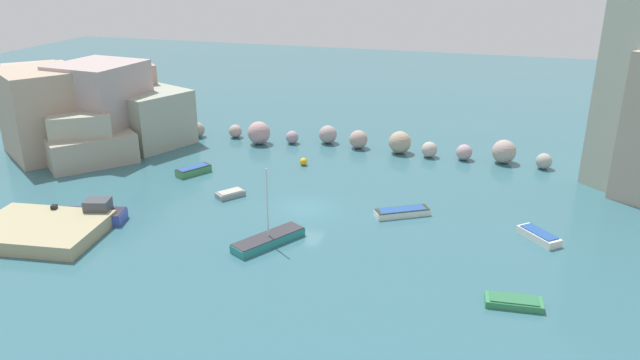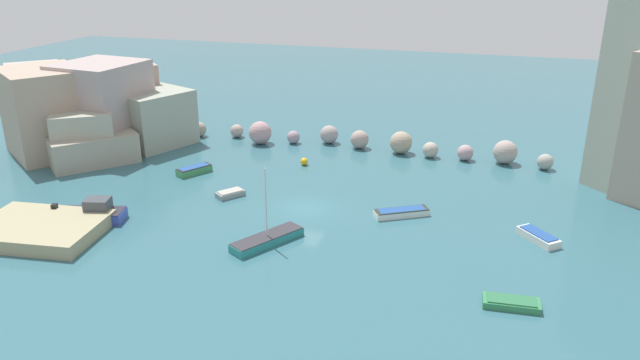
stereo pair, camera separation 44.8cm
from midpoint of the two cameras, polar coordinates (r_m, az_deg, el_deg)
name	(u,v)px [view 2 (the right image)]	position (r m, az deg, el deg)	size (l,w,h in m)	color
cove_water	(305,209)	(47.15, -1.12, -2.71)	(160.00, 160.00, 0.00)	#336470
cliff_headland_left	(94,109)	(66.38, -20.29, 6.30)	(18.39, 20.51, 8.65)	tan
rock_breakwater	(334,138)	(61.35, 1.49, 3.95)	(40.56, 4.40, 2.34)	#A69296
stone_dock	(40,229)	(46.89, -24.60, -4.21)	(8.46, 6.27, 0.99)	tan
channel_buoy	(304,161)	(56.50, -1.27, 1.75)	(0.70, 0.70, 0.70)	gold
moored_boat_0	(194,170)	(55.44, -11.52, 0.93)	(2.54, 3.29, 0.66)	#408C52
moored_boat_1	(90,213)	(47.90, -20.52, -2.92)	(5.55, 3.17, 1.76)	#3C51B3
moored_boat_2	(538,237)	(44.70, 20.09, -5.03)	(2.99, 3.12, 0.62)	white
moored_boat_3	(230,194)	(49.86, -8.18, -1.27)	(2.25, 2.49, 0.50)	gray
moored_boat_4	(267,239)	(41.72, -4.68, -5.56)	(3.95, 5.44, 5.49)	teal
moored_boat_5	(402,212)	(46.22, 7.95, -3.03)	(4.17, 3.14, 0.55)	white
moored_boat_6	(511,303)	(36.52, 17.88, -10.93)	(3.24, 1.56, 0.48)	#348451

